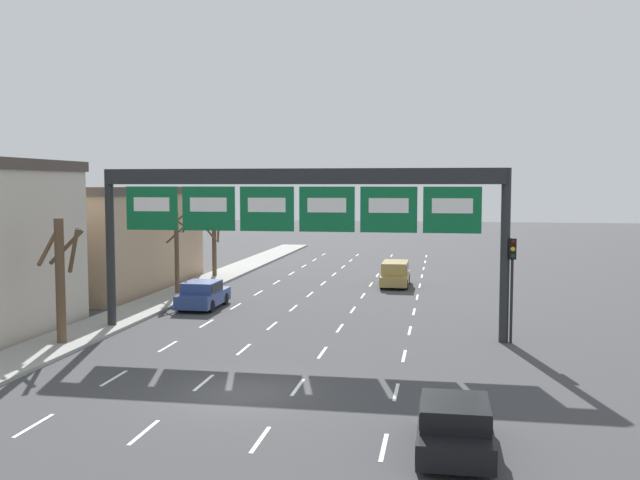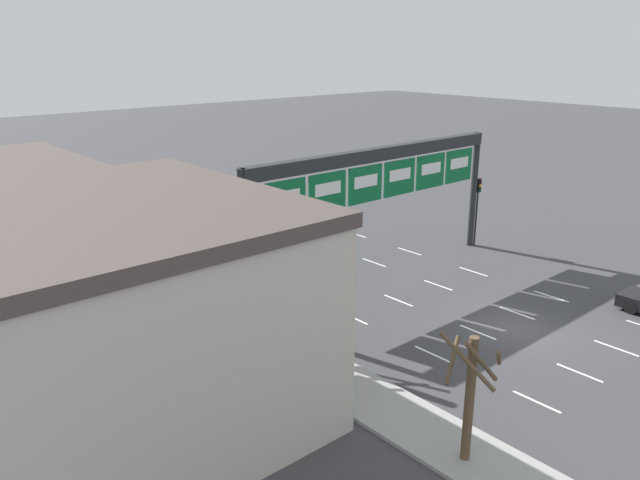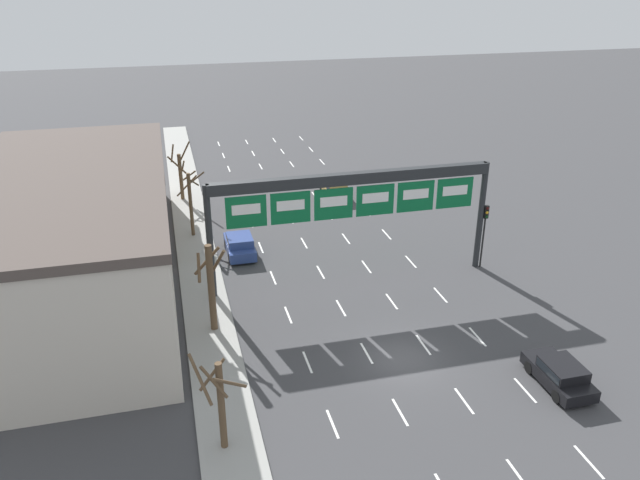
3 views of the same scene
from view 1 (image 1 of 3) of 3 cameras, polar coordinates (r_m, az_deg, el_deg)
ground_plane at (r=23.91m, az=-6.25°, el=-12.11°), size 220.00×220.00×0.00m
lane_dashes at (r=36.72m, az=-0.41°, el=-6.21°), size 10.02×67.00×0.01m
sign_gantry at (r=31.87m, az=-1.78°, el=3.39°), size 18.51×0.70×7.52m
building_far at (r=49.95m, az=-19.04°, el=0.24°), size 12.67×15.76×6.66m
suv_gold at (r=47.97m, az=6.04°, el=-2.60°), size 1.81×4.50×1.66m
car_blue at (r=39.87m, az=-9.36°, el=-4.26°), size 1.93×4.17×1.50m
car_black at (r=18.96m, az=10.72°, el=-14.28°), size 1.89×4.03×1.39m
traffic_light_near_gantry at (r=31.47m, az=15.13°, el=-2.21°), size 0.30×0.35×4.52m
tree_bare_closest at (r=52.51m, az=-8.46°, el=-0.12°), size 2.10×2.11×5.20m
tree_bare_second at (r=31.88m, az=-20.02°, el=-2.63°), size 1.82×1.56×5.25m
tree_bare_third at (r=44.58m, az=-11.29°, el=-0.52°), size 2.21×2.00×5.03m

